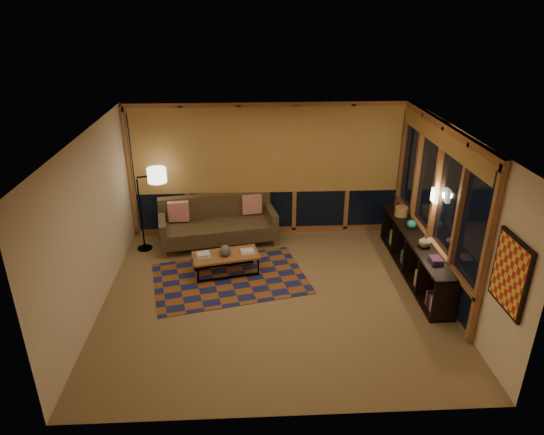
{
  "coord_description": "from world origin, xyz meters",
  "views": [
    {
      "loc": [
        -0.38,
        -6.69,
        4.43
      ],
      "look_at": [
        -0.01,
        0.5,
        1.2
      ],
      "focal_mm": 32.0,
      "sensor_mm": 36.0,
      "label": 1
    }
  ],
  "objects_px": {
    "coffee_table": "(226,264)",
    "floor_lamp": "(140,211)",
    "sofa": "(218,223)",
    "bookshelf": "(415,255)"
  },
  "relations": [
    {
      "from": "floor_lamp",
      "to": "bookshelf",
      "type": "height_order",
      "value": "floor_lamp"
    },
    {
      "from": "floor_lamp",
      "to": "bookshelf",
      "type": "distance_m",
      "value": 5.09
    },
    {
      "from": "sofa",
      "to": "coffee_table",
      "type": "distance_m",
      "value": 1.21
    },
    {
      "from": "floor_lamp",
      "to": "bookshelf",
      "type": "relative_size",
      "value": 0.56
    },
    {
      "from": "coffee_table",
      "to": "sofa",
      "type": "bearing_deg",
      "value": 87.65
    },
    {
      "from": "sofa",
      "to": "bookshelf",
      "type": "relative_size",
      "value": 0.77
    },
    {
      "from": "sofa",
      "to": "coffee_table",
      "type": "bearing_deg",
      "value": -90.8
    },
    {
      "from": "sofa",
      "to": "bookshelf",
      "type": "bearing_deg",
      "value": -31.33
    },
    {
      "from": "coffee_table",
      "to": "floor_lamp",
      "type": "distance_m",
      "value": 2.02
    },
    {
      "from": "coffee_table",
      "to": "bookshelf",
      "type": "height_order",
      "value": "bookshelf"
    }
  ]
}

